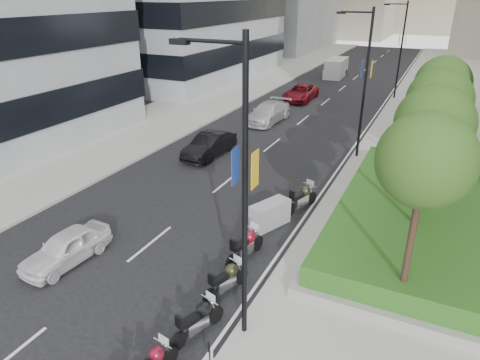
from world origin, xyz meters
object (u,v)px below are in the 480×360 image
Objects in this scene: car_c at (268,113)px; lamp_post_1 at (363,78)px; motorcycle_5 at (270,214)px; car_a at (66,248)px; lamp_post_0 at (240,185)px; car_b at (209,145)px; motorcycle_2 at (198,320)px; motorcycle_4 at (246,245)px; car_d at (301,93)px; motorcycle_3 at (227,279)px; motorcycle_6 at (302,198)px; lamp_post_2 at (400,46)px; delivery_van at (336,69)px.

lamp_post_1 is at bearing -29.12° from car_c.
car_a is (-6.13, -6.03, 0.05)m from motorcycle_5.
car_b is at bearing 122.66° from lamp_post_0.
motorcycle_4 is (-0.41, 4.35, 0.05)m from motorcycle_2.
car_d is at bearing 25.51° from motorcycle_4.
motorcycle_3 is at bearing -77.59° from car_d.
lamp_post_1 is 3.99× the size of motorcycle_6.
lamp_post_2 reaches higher than motorcycle_4.
motorcycle_3 is 2.19m from motorcycle_4.
car_a is at bearing -90.24° from car_d.
lamp_post_1 is 1.70× the size of delivery_van.
motorcycle_4 is 7.01m from car_a.
lamp_post_0 is 4.32× the size of motorcycle_2.
motorcycle_4 is at bearing -154.96° from motorcycle_5.
lamp_post_0 is 3.99× the size of motorcycle_6.
car_a reaches higher than motorcycle_6.
lamp_post_2 is at bearing 27.83° from car_d.
motorcycle_3 is at bearing 13.22° from car_a.
lamp_post_2 reaches higher than delivery_van.
car_a is at bearing 159.27° from motorcycle_6.
lamp_post_1 is 9.42m from motorcycle_6.
delivery_van is at bearing 32.32° from motorcycle_5.
car_d is (-6.83, 29.06, 0.16)m from motorcycle_3.
motorcycle_6 is at bearing 4.07° from motorcycle_4.
lamp_post_1 is (0.00, 17.00, 0.00)m from lamp_post_0.
lamp_post_2 reaches higher than car_d.
car_c is (-7.25, 13.47, 0.15)m from motorcycle_6.
motorcycle_2 is at bearing -91.77° from lamp_post_2.
motorcycle_4 is (-1.51, 3.71, -4.44)m from lamp_post_0.
motorcycle_6 is 0.43× the size of delivery_van.
delivery_van is (0.09, 21.94, 0.24)m from car_c.
motorcycle_3 is at bearing -152.78° from motorcycle_5.
lamp_post_2 is 35.60m from car_a.
lamp_post_0 is at bearing -155.11° from motorcycle_6.
motorcycle_6 is at bearing -81.20° from delivery_van.
car_c is at bearing 34.35° from motorcycle_2.
delivery_van is (-6.48, 40.43, 0.40)m from motorcycle_4.
motorcycle_5 is (-1.63, -28.43, -4.48)m from lamp_post_2.
motorcycle_2 is 23.88m from car_c.
car_b reaches higher than motorcycle_3.
motorcycle_3 is at bearing -55.20° from car_b.
lamp_post_0 is 2.41× the size of car_a.
motorcycle_4 is at bearing -168.27° from motorcycle_6.
motorcycle_4 is (-1.51, -31.29, -4.44)m from lamp_post_2.
car_a is at bearing -102.69° from lamp_post_2.
motorcycle_3 is 43.14m from delivery_van.
motorcycle_4 is 40.95m from delivery_van.
motorcycle_5 is 24.88m from car_d.
delivery_van reaches higher than motorcycle_5.
lamp_post_2 is at bearing 61.40° from car_c.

